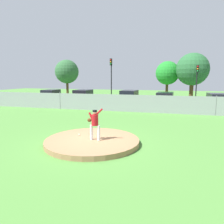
% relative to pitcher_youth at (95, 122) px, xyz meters
% --- Properties ---
extents(ground_plane, '(80.00, 80.00, 0.00)m').
position_rel_pitcher_youth_xyz_m(ground_plane, '(-0.19, 6.13, -1.13)').
color(ground_plane, '#4C8438').
extents(asphalt_strip, '(44.00, 7.00, 0.01)m').
position_rel_pitcher_youth_xyz_m(asphalt_strip, '(-0.19, 14.63, -1.13)').
color(asphalt_strip, '#2B2B2D').
rests_on(asphalt_strip, ground_plane).
extents(pitchers_mound, '(4.59, 4.59, 0.23)m').
position_rel_pitcher_youth_xyz_m(pitchers_mound, '(-0.19, 0.13, -1.02)').
color(pitchers_mound, '#99704C').
rests_on(pitchers_mound, ground_plane).
extents(pitcher_youth, '(0.81, 0.32, 1.56)m').
position_rel_pitcher_youth_xyz_m(pitcher_youth, '(0.00, 0.00, 0.00)').
color(pitcher_youth, silver).
rests_on(pitcher_youth, pitchers_mound).
extents(baseball, '(0.07, 0.07, 0.07)m').
position_rel_pitcher_youth_xyz_m(baseball, '(-1.09, 0.57, -0.86)').
color(baseball, white).
rests_on(baseball, pitchers_mound).
extents(chainlink_fence, '(36.96, 0.07, 1.73)m').
position_rel_pitcher_youth_xyz_m(chainlink_fence, '(-0.19, 10.13, -0.32)').
color(chainlink_fence, gray).
rests_on(chainlink_fence, ground_plane).
extents(parked_car_champagne, '(2.10, 4.45, 1.63)m').
position_rel_pitcher_youth_xyz_m(parked_car_champagne, '(2.88, 14.34, -0.35)').
color(parked_car_champagne, tan).
rests_on(parked_car_champagne, ground_plane).
extents(parked_car_burgundy, '(1.96, 4.42, 1.75)m').
position_rel_pitcher_youth_xyz_m(parked_car_burgundy, '(-6.91, 14.60, -0.30)').
color(parked_car_burgundy, maroon).
rests_on(parked_car_burgundy, ground_plane).
extents(parked_car_teal, '(2.19, 4.41, 1.75)m').
position_rel_pitcher_youth_xyz_m(parked_car_teal, '(-1.23, 15.03, -0.31)').
color(parked_car_teal, '#146066').
rests_on(parked_car_teal, ground_plane).
extents(parked_car_white, '(2.18, 4.44, 1.62)m').
position_rel_pitcher_youth_xyz_m(parked_car_white, '(8.13, 14.31, -0.35)').
color(parked_car_white, silver).
rests_on(parked_car_white, ground_plane).
extents(parked_car_silver, '(1.94, 4.24, 1.70)m').
position_rel_pitcher_youth_xyz_m(parked_car_silver, '(-11.28, 14.41, -0.32)').
color(parked_car_silver, '#B7BABF').
rests_on(parked_car_silver, ground_plane).
extents(traffic_light_near, '(0.28, 0.46, 5.74)m').
position_rel_pitcher_youth_xyz_m(traffic_light_near, '(-4.38, 18.35, 2.73)').
color(traffic_light_near, black).
rests_on(traffic_light_near, ground_plane).
extents(traffic_light_far, '(0.28, 0.46, 4.74)m').
position_rel_pitcher_youth_xyz_m(traffic_light_far, '(6.53, 18.97, 2.11)').
color(traffic_light_far, black).
rests_on(traffic_light_far, ground_plane).
extents(tree_leaning_west, '(4.12, 4.12, 6.33)m').
position_rel_pitcher_youth_xyz_m(tree_leaning_west, '(-14.25, 24.58, 3.12)').
color(tree_leaning_west, '#4C331E').
rests_on(tree_leaning_west, ground_plane).
extents(tree_bushy_near, '(3.63, 3.63, 5.75)m').
position_rel_pitcher_youth_xyz_m(tree_bushy_near, '(2.87, 24.95, 2.78)').
color(tree_bushy_near, '#4C331E').
rests_on(tree_bushy_near, ground_plane).
extents(tree_tall_centre, '(4.71, 4.71, 6.78)m').
position_rel_pitcher_youth_xyz_m(tree_tall_centre, '(6.41, 23.86, 3.27)').
color(tree_tall_centre, '#4C331E').
rests_on(tree_tall_centre, ground_plane).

